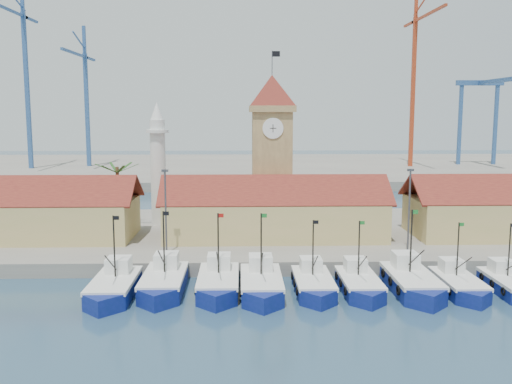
{
  "coord_description": "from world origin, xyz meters",
  "views": [
    {
      "loc": [
        -4.06,
        -47.7,
        16.47
      ],
      "look_at": [
        -2.26,
        18.0,
        7.26
      ],
      "focal_mm": 40.0,
      "sensor_mm": 36.0,
      "label": 1
    }
  ],
  "objects_px": {
    "boat_4": "(314,286)",
    "clock_tower": "(272,147)",
    "minaret": "(158,164)",
    "boat_0": "(113,289)"
  },
  "relations": [
    {
      "from": "boat_0",
      "to": "clock_tower",
      "type": "xyz_separation_m",
      "value": [
        15.51,
        23.98,
        11.17
      ]
    },
    {
      "from": "minaret",
      "to": "boat_0",
      "type": "bearing_deg",
      "value": -91.13
    },
    {
      "from": "boat_4",
      "to": "clock_tower",
      "type": "relative_size",
      "value": 0.41
    },
    {
      "from": "boat_4",
      "to": "minaret",
      "type": "xyz_separation_m",
      "value": [
        -17.61,
        25.36,
        9.0
      ]
    },
    {
      "from": "boat_4",
      "to": "clock_tower",
      "type": "height_order",
      "value": "clock_tower"
    },
    {
      "from": "boat_4",
      "to": "minaret",
      "type": "relative_size",
      "value": 0.57
    },
    {
      "from": "clock_tower",
      "to": "minaret",
      "type": "distance_m",
      "value": 15.3
    },
    {
      "from": "boat_0",
      "to": "minaret",
      "type": "relative_size",
      "value": 0.62
    },
    {
      "from": "minaret",
      "to": "clock_tower",
      "type": "bearing_deg",
      "value": -7.61
    },
    {
      "from": "boat_0",
      "to": "boat_4",
      "type": "height_order",
      "value": "boat_0"
    }
  ]
}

